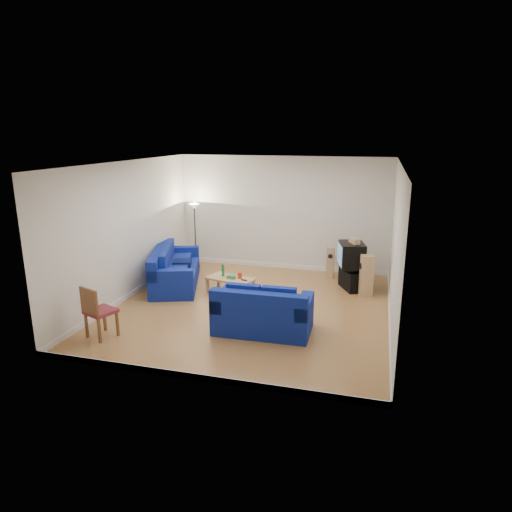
% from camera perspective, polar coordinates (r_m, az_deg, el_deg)
% --- Properties ---
extents(room, '(6.01, 6.51, 3.21)m').
position_cam_1_polar(room, '(9.88, -0.61, 1.90)').
color(room, brown).
rests_on(room, ground).
extents(sofa_three_seat, '(1.81, 2.68, 0.95)m').
position_cam_1_polar(sofa_three_seat, '(11.91, -10.33, -1.95)').
color(sofa_three_seat, navy).
rests_on(sofa_three_seat, ground).
extents(sofa_loveseat, '(1.90, 1.09, 0.94)m').
position_cam_1_polar(sofa_loveseat, '(9.01, 0.81, -7.38)').
color(sofa_loveseat, navy).
rests_on(sofa_loveseat, ground).
extents(coffee_table, '(1.24, 0.84, 0.41)m').
position_cam_1_polar(coffee_table, '(11.09, -3.23, -3.00)').
color(coffee_table, tan).
rests_on(coffee_table, ground).
extents(bottle, '(0.10, 0.10, 0.29)m').
position_cam_1_polar(bottle, '(11.17, -4.14, -1.80)').
color(bottle, '#197233').
rests_on(bottle, coffee_table).
extents(tissue_box, '(0.21, 0.13, 0.08)m').
position_cam_1_polar(tissue_box, '(10.99, -3.13, -2.64)').
color(tissue_box, green).
rests_on(tissue_box, coffee_table).
extents(red_canister, '(0.13, 0.13, 0.14)m').
position_cam_1_polar(red_canister, '(11.00, -2.04, -2.45)').
color(red_canister, red).
rests_on(red_canister, coffee_table).
extents(remote, '(0.16, 0.08, 0.02)m').
position_cam_1_polar(remote, '(10.86, -1.50, -3.02)').
color(remote, black).
rests_on(remote, coffee_table).
extents(tv_stand, '(0.76, 0.92, 0.49)m').
position_cam_1_polar(tv_stand, '(11.73, 11.96, -2.88)').
color(tv_stand, black).
rests_on(tv_stand, ground).
extents(av_receiver, '(0.46, 0.50, 0.10)m').
position_cam_1_polar(av_receiver, '(11.60, 12.07, -1.57)').
color(av_receiver, black).
rests_on(av_receiver, tv_stand).
extents(television, '(0.74, 0.89, 0.60)m').
position_cam_1_polar(television, '(11.53, 11.84, 0.15)').
color(television, black).
rests_on(television, av_receiver).
extents(centre_speaker, '(0.31, 0.40, 0.13)m').
position_cam_1_polar(centre_speaker, '(11.43, 12.19, 1.89)').
color(centre_speaker, tan).
rests_on(centre_speaker, television).
extents(speaker_left, '(0.21, 0.27, 0.86)m').
position_cam_1_polar(speaker_left, '(12.46, 9.28, -0.77)').
color(speaker_left, tan).
rests_on(speaker_left, ground).
extents(speaker_right, '(0.35, 0.31, 1.01)m').
position_cam_1_polar(speaker_right, '(11.22, 13.65, -2.40)').
color(speaker_right, tan).
rests_on(speaker_right, ground).
extents(floor_lamp, '(0.32, 0.32, 1.86)m').
position_cam_1_polar(floor_lamp, '(13.18, -7.70, 5.11)').
color(floor_lamp, black).
rests_on(floor_lamp, ground).
extents(dining_chair, '(0.64, 0.64, 1.04)m').
position_cam_1_polar(dining_chair, '(9.18, -19.27, -6.35)').
color(dining_chair, brown).
rests_on(dining_chair, ground).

